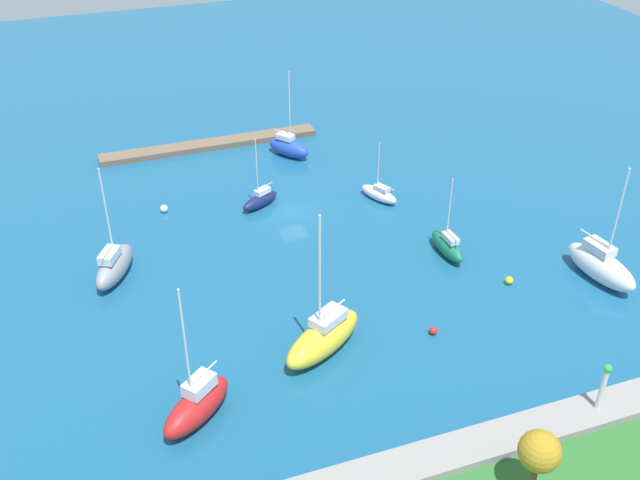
% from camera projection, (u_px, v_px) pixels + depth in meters
% --- Properties ---
extents(water, '(160.00, 160.00, 0.00)m').
position_uv_depth(water, '(293.00, 212.00, 73.77)').
color(water, '#19567F').
rests_on(water, ground).
extents(pier_dock, '(25.43, 2.28, 0.66)m').
position_uv_depth(pier_dock, '(210.00, 145.00, 86.24)').
color(pier_dock, brown).
rests_on(pier_dock, ground).
extents(breakwater, '(70.30, 2.75, 1.60)m').
position_uv_depth(breakwater, '(458.00, 457.00, 46.57)').
color(breakwater, gray).
rests_on(breakwater, ground).
extents(harbor_beacon, '(0.56, 0.56, 3.73)m').
position_uv_depth(harbor_beacon, '(604.00, 383.00, 47.92)').
color(harbor_beacon, silver).
rests_on(harbor_beacon, breakwater).
extents(park_tree_midwest, '(2.51, 2.51, 4.83)m').
position_uv_depth(park_tree_midwest, '(539.00, 452.00, 42.11)').
color(park_tree_midwest, brown).
rests_on(park_tree_midwest, shoreline_park).
extents(sailboat_white_near_pier, '(3.40, 7.63, 10.95)m').
position_uv_depth(sailboat_white_near_pier, '(601.00, 265.00, 63.40)').
color(sailboat_white_near_pier, white).
rests_on(sailboat_white_near_pier, water).
extents(sailboat_gray_east_end, '(4.89, 6.53, 10.51)m').
position_uv_depth(sailboat_gray_east_end, '(114.00, 266.00, 63.56)').
color(sailboat_gray_east_end, gray).
rests_on(sailboat_gray_east_end, water).
extents(sailboat_navy_off_beacon, '(4.67, 3.38, 7.52)m').
position_uv_depth(sailboat_navy_off_beacon, '(260.00, 200.00, 74.31)').
color(sailboat_navy_off_beacon, '#141E4C').
rests_on(sailboat_navy_off_beacon, water).
extents(sailboat_yellow_by_breakwater, '(8.14, 6.36, 12.29)m').
position_uv_depth(sailboat_yellow_by_breakwater, '(323.00, 337.00, 55.45)').
color(sailboat_yellow_by_breakwater, yellow).
rests_on(sailboat_yellow_by_breakwater, water).
extents(sailboat_blue_mid_basin, '(4.63, 5.54, 10.07)m').
position_uv_depth(sailboat_blue_mid_basin, '(288.00, 147.00, 83.88)').
color(sailboat_blue_mid_basin, '#2347B2').
rests_on(sailboat_blue_mid_basin, water).
extents(sailboat_green_west_end, '(1.55, 5.18, 7.66)m').
position_uv_depth(sailboat_green_west_end, '(447.00, 246.00, 66.85)').
color(sailboat_green_west_end, '#19724C').
rests_on(sailboat_green_west_end, water).
extents(sailboat_red_lone_north, '(6.27, 5.67, 11.20)m').
position_uv_depth(sailboat_red_lone_north, '(197.00, 405.00, 49.68)').
color(sailboat_red_lone_north, red).
rests_on(sailboat_red_lone_north, water).
extents(sailboat_white_outer_mooring, '(3.22, 4.73, 6.38)m').
position_uv_depth(sailboat_white_outer_mooring, '(379.00, 194.00, 75.49)').
color(sailboat_white_outer_mooring, white).
rests_on(sailboat_white_outer_mooring, water).
extents(mooring_buoy_yellow, '(0.71, 0.71, 0.71)m').
position_uv_depth(mooring_buoy_yellow, '(509.00, 280.00, 63.33)').
color(mooring_buoy_yellow, yellow).
rests_on(mooring_buoy_yellow, water).
extents(mooring_buoy_red, '(0.65, 0.65, 0.65)m').
position_uv_depth(mooring_buoy_red, '(433.00, 331.00, 57.72)').
color(mooring_buoy_red, red).
rests_on(mooring_buoy_red, water).
extents(mooring_buoy_white, '(0.79, 0.79, 0.79)m').
position_uv_depth(mooring_buoy_white, '(164.00, 209.00, 73.57)').
color(mooring_buoy_white, white).
rests_on(mooring_buoy_white, water).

